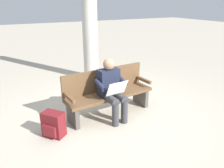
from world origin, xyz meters
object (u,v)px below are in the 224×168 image
Objects in this scene: bench_near at (108,92)px; backpack at (53,125)px; support_pillar at (90,19)px; person_seated at (112,88)px.

bench_near reaches higher than backpack.
support_pillar reaches higher than bench_near.
support_pillar is (-0.58, -2.40, 1.05)m from person_seated.
bench_near is 4.22× the size of backpack.
backpack is (1.19, 0.33, -0.25)m from bench_near.
person_seated reaches higher than bench_near.
person_seated is (0.04, 0.24, 0.17)m from bench_near.
bench_near is at bearing -104.22° from person_seated.
person_seated is at bearing 76.34° from support_pillar.
person_seated reaches higher than backpack.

